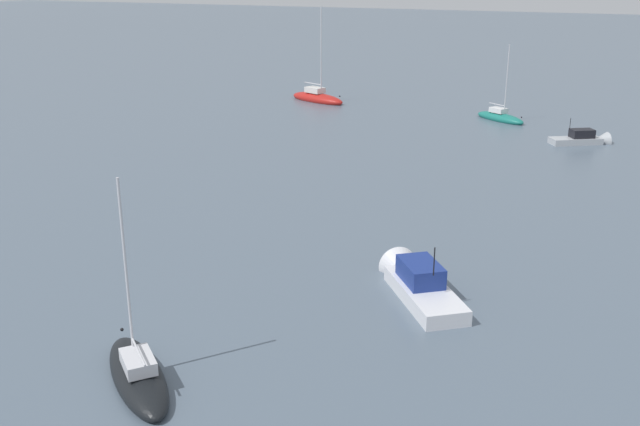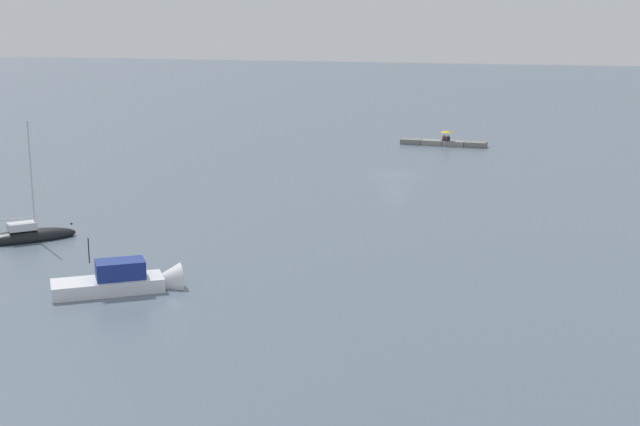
# 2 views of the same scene
# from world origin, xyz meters

# --- Properties ---
(ground_plane) EXTENTS (500.00, 500.00, 0.00)m
(ground_plane) POSITION_xyz_m (0.00, 0.00, 0.00)
(ground_plane) COLOR slate
(seawall_pier) EXTENTS (10.50, 1.72, 0.62)m
(seawall_pier) POSITION_xyz_m (0.00, -21.83, 0.31)
(seawall_pier) COLOR slate
(seawall_pier) RESTS_ON ground_plane
(person_seated_dark_left) EXTENTS (0.44, 0.64, 0.73)m
(person_seated_dark_left) POSITION_xyz_m (-0.62, -21.60, 0.88)
(person_seated_dark_left) COLOR #1E2333
(person_seated_dark_left) RESTS_ON seawall_pier
(person_seated_maroon_right) EXTENTS (0.44, 0.64, 0.73)m
(person_seated_maroon_right) POSITION_xyz_m (-0.06, -21.84, 0.88)
(person_seated_maroon_right) COLOR #1E2333
(person_seated_maroon_right) RESTS_ON seawall_pier
(umbrella_open_yellow) EXTENTS (1.35, 1.35, 1.29)m
(umbrella_open_yellow) POSITION_xyz_m (-0.35, -21.75, 1.74)
(umbrella_open_yellow) COLOR black
(umbrella_open_yellow) RESTS_ON seawall_pier
(sailboat_black_far) EXTENTS (5.58, 6.22, 8.49)m
(sailboat_black_far) POSITION_xyz_m (16.34, 34.78, 0.32)
(sailboat_black_far) COLOR black
(sailboat_black_far) RESTS_ON ground_plane
(motorboat_white_near) EXTENTS (6.83, 6.09, 3.95)m
(motorboat_white_near) POSITION_xyz_m (3.66, 41.97, 0.42)
(motorboat_white_near) COLOR silver
(motorboat_white_near) RESTS_ON ground_plane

